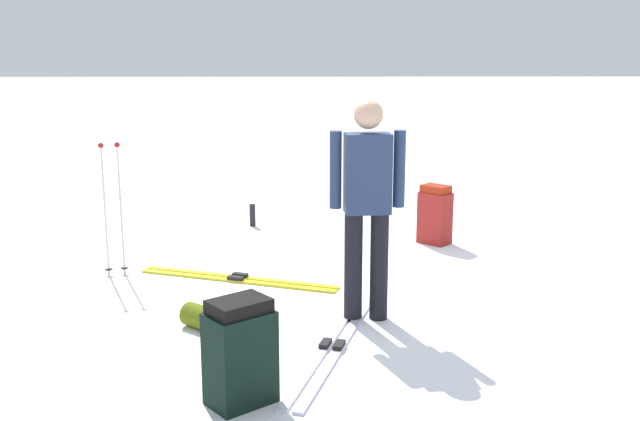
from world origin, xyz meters
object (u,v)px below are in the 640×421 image
sleeping_mat_rolled (214,321)px  ski_pair_near (332,347)px  backpack_large_dark (240,353)px  skier_standing (367,199)px  ski_poles_planted_near (113,202)px  backpack_bright (435,215)px  thermos_bottle (253,215)px  ski_pair_far (238,279)px

sleeping_mat_rolled → ski_pair_near: bearing=160.2°
backpack_large_dark → skier_standing: bearing=-121.4°
backpack_large_dark → ski_poles_planted_near: (1.38, -2.53, 0.37)m
backpack_bright → thermos_bottle: (2.00, -0.79, -0.18)m
thermos_bottle → skier_standing: bearing=110.1°
skier_standing → ski_pair_far: skier_standing is taller
ski_pair_far → ski_poles_planted_near: size_ratio=1.49×
ski_poles_planted_near → thermos_bottle: size_ratio=4.74×
thermos_bottle → ski_poles_planted_near: bearing=59.3°
ski_pair_far → thermos_bottle: size_ratio=7.07×
ski_pair_far → backpack_large_dark: (-0.24, 2.36, 0.31)m
skier_standing → sleeping_mat_rolled: (1.15, 0.27, -0.86)m
backpack_large_dark → ski_poles_planted_near: 2.90m
ski_poles_planted_near → thermos_bottle: ski_poles_planted_near is taller
ski_pair_near → backpack_bright: backpack_bright is taller
skier_standing → backpack_bright: 2.49m
ski_pair_far → backpack_bright: (-1.98, -1.25, 0.30)m
backpack_large_dark → sleeping_mat_rolled: bearing=-74.7°
skier_standing → backpack_large_dark: 1.74m
ski_pair_near → sleeping_mat_rolled: 0.93m
backpack_bright → backpack_large_dark: bearing=64.3°
ski_pair_far → backpack_bright: 2.36m
ski_pair_near → backpack_large_dark: 1.02m
backpack_bright → ski_poles_planted_near: 3.32m
ski_poles_planted_near → ski_pair_near: bearing=138.3°
backpack_large_dark → ski_poles_planted_near: ski_poles_planted_near is taller
ski_pair_far → ski_pair_near: bearing=117.4°
skier_standing → backpack_large_dark: size_ratio=2.62×
ski_pair_far → backpack_large_dark: size_ratio=2.83×
ski_pair_near → ski_poles_planted_near: bearing=-41.7°
backpack_bright → ski_poles_planted_near: bearing=19.2°
skier_standing → backpack_bright: size_ratio=2.69×
sleeping_mat_rolled → thermos_bottle: bearing=-90.7°
ski_poles_planted_near → skier_standing: bearing=152.6°
backpack_bright → sleeping_mat_rolled: size_ratio=1.15×
ski_pair_far → ski_poles_planted_near: (1.13, -0.17, 0.68)m
skier_standing → backpack_large_dark: skier_standing is taller
ski_pair_near → skier_standing: bearing=-115.4°
ski_pair_near → ski_pair_far: (0.81, -1.56, 0.00)m
ski_pair_far → sleeping_mat_rolled: sleeping_mat_rolled is taller
ski_pair_far → sleeping_mat_rolled: (0.06, 1.25, 0.08)m
backpack_bright → sleeping_mat_rolled: bearing=50.8°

